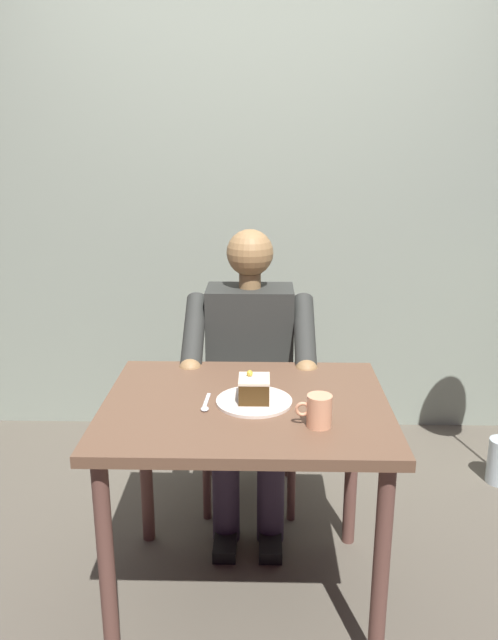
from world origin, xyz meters
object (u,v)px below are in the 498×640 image
Objects in this scene: coffee_cup at (319,410)px; dining_table at (246,430)px; chair at (250,386)px; cake_slice at (254,389)px; dessert_spoon at (206,405)px; seated_person at (249,373)px.

dining_table is at bearing -37.60° from coffee_cup.
chair is 8.50× the size of cake_slice.
chair is at bearing -87.87° from cake_slice.
dessert_spoon is (0.13, 0.76, 0.25)m from chair.
chair is 8.25× the size of coffee_cup.
seated_person is 11.42× the size of cake_slice.
dining_table is 0.17m from dessert_spoon.
seated_person is (-0.00, -0.55, -0.01)m from dining_table.
cake_slice is (-0.03, 0.01, 0.15)m from dining_table.
seated_person is 0.77m from coffee_cup.
dining_table is 0.76× the size of seated_person.
chair is at bearing -99.61° from dessert_spoon.
coffee_cup is (-0.22, 0.89, 0.30)m from chair.
cake_slice is at bearing 92.13° from chair.
chair is (0.00, -0.72, -0.14)m from dining_table.
dining_table is at bearing 90.00° from seated_person.
coffee_cup is 0.38m from dessert_spoon.
dessert_spoon is at bearing 77.57° from seated_person.
dessert_spoon is (0.35, -0.13, -0.05)m from coffee_cup.
seated_person is at bearing -87.19° from cake_slice.
dining_table is 0.15m from cake_slice.
coffee_cup is (-0.22, 0.72, 0.16)m from seated_person.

